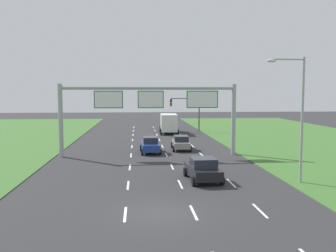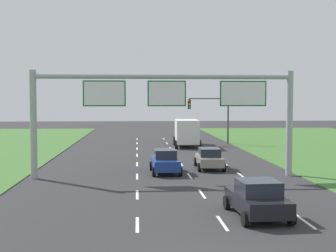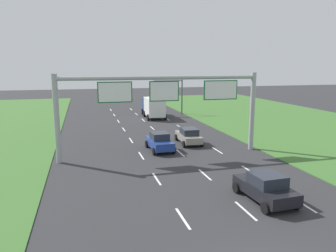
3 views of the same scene
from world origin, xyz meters
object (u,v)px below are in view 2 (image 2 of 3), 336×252
object	(u,v)px
sign_gantry	(167,102)
car_mid_lane	(209,158)
car_near_red	(165,161)
car_lead_silver	(257,198)
traffic_light_mast	(211,111)
box_truck	(186,132)

from	to	relation	value
sign_gantry	car_mid_lane	bearing A→B (deg)	46.69
car_mid_lane	car_near_red	bearing A→B (deg)	-149.22
car_lead_silver	traffic_light_mast	xyz separation A→B (m)	(3.33, 33.37, 3.06)
box_truck	traffic_light_mast	size ratio (longest dim) A/B	1.28
car_lead_silver	car_near_red	bearing A→B (deg)	101.33
car_mid_lane	box_truck	world-z (taller)	box_truck
sign_gantry	car_near_red	bearing A→B (deg)	90.46
traffic_light_mast	box_truck	bearing A→B (deg)	-145.65
car_near_red	car_mid_lane	world-z (taller)	car_near_red
box_truck	sign_gantry	distance (m)	21.02
traffic_light_mast	car_near_red	bearing A→B (deg)	-107.48
car_near_red	traffic_light_mast	size ratio (longest dim) A/B	0.71
car_mid_lane	box_truck	size ratio (longest dim) A/B	0.58
sign_gantry	traffic_light_mast	size ratio (longest dim) A/B	3.08
car_near_red	traffic_light_mast	world-z (taller)	traffic_light_mast
car_near_red	car_lead_silver	xyz separation A→B (m)	(3.25, -12.46, -0.00)
box_truck	car_near_red	bearing A→B (deg)	-98.42
sign_gantry	box_truck	bearing A→B (deg)	80.50
box_truck	car_lead_silver	bearing A→B (deg)	-88.37
car_lead_silver	car_mid_lane	size ratio (longest dim) A/B	1.00
car_mid_lane	sign_gantry	bearing A→B (deg)	-131.25
car_near_red	traffic_light_mast	bearing A→B (deg)	70.70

